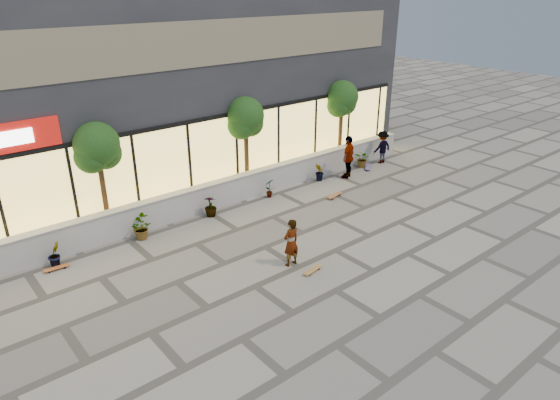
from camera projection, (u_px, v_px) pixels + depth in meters
ground at (336, 291)px, 14.18m from camera, size 80.00×80.00×0.00m
planter_wall at (205, 198)px, 18.90m from camera, size 22.00×0.42×1.04m
retail_building at (131, 78)px, 21.27m from camera, size 24.00×9.17×8.50m
shrub_b at (55, 254)px, 15.25m from camera, size 0.57×0.57×0.81m
shrub_c at (140, 228)px, 16.88m from camera, size 0.68×0.77×0.81m
shrub_d at (210, 206)px, 18.51m from camera, size 0.64×0.64×0.81m
shrub_e at (269, 188)px, 20.14m from camera, size 0.46×0.35×0.81m
shrub_f at (320, 172)px, 21.77m from camera, size 0.55×0.57×0.81m
shrub_g at (363, 159)px, 23.40m from camera, size 0.77×0.84×0.81m
tree_midwest at (97, 150)px, 16.37m from camera, size 1.60×1.50×3.92m
tree_mideast at (246, 120)px, 19.86m from camera, size 1.60×1.50×3.92m
tree_east at (342, 101)px, 23.06m from camera, size 1.60×1.50×3.92m
skater_center at (291, 243)px, 15.16m from camera, size 0.57×0.39×1.55m
skater_right_near at (348, 157)px, 21.94m from camera, size 1.22×0.88×1.93m
skater_right_far at (382, 147)px, 23.81m from camera, size 1.06×0.68×1.57m
skateboard_center at (313, 270)px, 15.05m from camera, size 0.75×0.31×0.09m
skateboard_left at (57, 268)px, 15.16m from camera, size 0.75×0.25×0.09m
skateboard_right_near at (335, 195)px, 20.24m from camera, size 0.88×0.38×0.10m
skateboard_right_far at (368, 167)px, 23.32m from camera, size 0.79×0.70×0.10m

